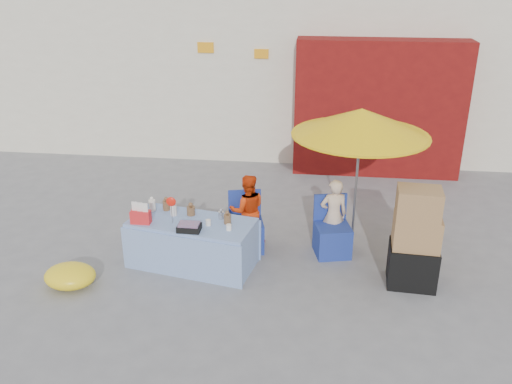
# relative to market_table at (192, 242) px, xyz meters

# --- Properties ---
(ground) EXTENTS (80.00, 80.00, 0.00)m
(ground) POSITION_rel_market_table_xyz_m (0.59, -0.27, -0.34)
(ground) COLOR slate
(ground) RESTS_ON ground
(market_table) EXTENTS (1.86, 1.14, 1.05)m
(market_table) POSITION_rel_market_table_xyz_m (0.00, 0.00, 0.00)
(market_table) COLOR #90B8E7
(market_table) RESTS_ON ground
(chair_left) EXTENTS (0.58, 0.57, 0.85)m
(chair_left) POSITION_rel_market_table_xyz_m (0.68, 0.53, -0.09)
(chair_left) COLOR navy
(chair_left) RESTS_ON ground
(chair_right) EXTENTS (0.58, 0.57, 0.85)m
(chair_right) POSITION_rel_market_table_xyz_m (1.93, 0.53, -0.09)
(chair_right) COLOR navy
(chair_right) RESTS_ON ground
(vendor_orange) EXTENTS (0.62, 0.53, 1.11)m
(vendor_orange) POSITION_rel_market_table_xyz_m (0.68, 0.66, 0.21)
(vendor_orange) COLOR red
(vendor_orange) RESTS_ON ground
(vendor_beige) EXTENTS (0.45, 0.35, 1.10)m
(vendor_beige) POSITION_rel_market_table_xyz_m (1.93, 0.66, 0.21)
(vendor_beige) COLOR beige
(vendor_beige) RESTS_ON ground
(umbrella) EXTENTS (1.90, 1.90, 2.09)m
(umbrella) POSITION_rel_market_table_xyz_m (2.23, 0.81, 1.55)
(umbrella) COLOR gray
(umbrella) RESTS_ON ground
(box_stack) EXTENTS (0.65, 0.54, 1.36)m
(box_stack) POSITION_rel_market_table_xyz_m (2.95, -0.16, 0.29)
(box_stack) COLOR black
(box_stack) RESTS_ON ground
(tarp_bundle) EXTENTS (0.74, 0.62, 0.30)m
(tarp_bundle) POSITION_rel_market_table_xyz_m (-1.46, -0.75, -0.19)
(tarp_bundle) COLOR yellow
(tarp_bundle) RESTS_ON ground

